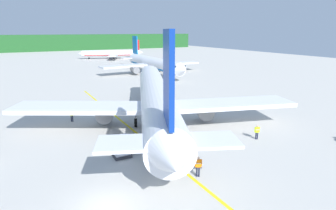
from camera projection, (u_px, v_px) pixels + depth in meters
The scene contains 11 objects.
ground at pixel (40, 88), 60.62m from camera, with size 240.00×320.00×0.20m, color #B7B5AD.
distant_treeline at pixel (20, 43), 158.89m from camera, with size 216.00×6.00×9.31m, color #1E5123.
airliner_foreground at pixel (156, 99), 36.47m from camera, with size 33.43×39.76×11.90m.
airliner_mid_apron at pixel (153, 63), 79.99m from camera, with size 29.33×35.23×10.06m.
airliner_far_taxiway at pixel (111, 53), 121.75m from camera, with size 26.58×22.26×7.80m.
cargo_container_near at pixel (121, 146), 27.53m from camera, with size 1.68×1.68×2.12m.
crew_marshaller at pixel (72, 115), 38.00m from camera, with size 0.57×0.41×1.67m.
crew_loader_left at pixel (171, 136), 30.38m from camera, with size 0.63×0.28×1.62m.
crew_loader_right at pixel (198, 165), 23.65m from camera, with size 0.56×0.42×1.77m.
crew_supervisor at pixel (257, 131), 31.87m from camera, with size 0.60×0.37×1.63m.
apron_guide_line at pixel (145, 140), 31.89m from camera, with size 0.30×60.00×0.01m, color yellow.
Camera 1 is at (-4.31, -17.24, 11.81)m, focal length 30.70 mm.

